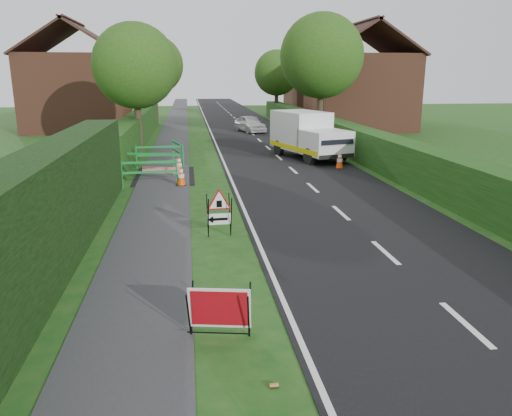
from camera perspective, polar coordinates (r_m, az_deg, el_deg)
ground at (r=10.50m, az=3.77°, el=-7.67°), size 120.00×120.00×0.00m
road_surface at (r=44.89m, az=-1.98°, el=9.80°), size 6.00×90.00×0.02m
footpath at (r=44.68m, az=-9.11°, el=9.60°), size 2.00×90.00×0.02m
hedge_west_near at (r=10.74m, az=-23.69°, el=-8.42°), size 1.10×18.00×2.50m
hedge_west_far at (r=31.89m, az=-13.19°, el=7.30°), size 1.00×24.00×1.80m
hedge_east at (r=27.16m, az=10.63°, el=6.17°), size 1.20×50.00×1.50m
house_west at (r=40.31m, az=-19.67°, el=12.50°), size 7.50×7.40×7.88m
house_east_a at (r=39.68m, az=11.69°, el=13.02°), size 7.50×7.40×7.88m
house_east_b at (r=53.36m, az=7.70°, el=13.61°), size 7.50×7.40×7.88m
tree_nw at (r=27.62m, az=-13.66°, el=15.49°), size 4.40×4.40×6.70m
tree_ne at (r=32.60m, az=7.51°, el=16.85°), size 5.20×5.20×7.79m
tree_fw at (r=43.57m, az=-11.59°, el=15.72°), size 4.80×4.80×7.24m
tree_fe at (r=48.22m, az=2.38°, el=15.17°), size 4.20×4.20×6.33m
red_rect_sign at (r=8.01m, az=-4.19°, el=-11.46°), size 1.06×0.76×0.83m
triangle_sign at (r=12.67m, az=-4.38°, el=-0.13°), size 0.76×0.76×1.07m
works_van at (r=25.14m, az=5.89°, el=8.41°), size 3.27×5.30×2.27m
traffic_cone_0 at (r=22.49m, az=9.54°, el=5.44°), size 0.38×0.38×0.79m
traffic_cone_1 at (r=24.18m, az=9.81°, el=6.08°), size 0.38×0.38×0.79m
traffic_cone_2 at (r=25.83m, az=8.88°, el=6.68°), size 0.38×0.38×0.79m
traffic_cone_3 at (r=18.94m, az=-8.57°, el=3.71°), size 0.38×0.38×0.79m
traffic_cone_4 at (r=21.31m, az=-8.80°, el=4.95°), size 0.38×0.38×0.79m
ped_barrier_0 at (r=18.93m, az=-12.10°, el=4.27°), size 2.08×0.51×1.00m
ped_barrier_1 at (r=20.97m, az=-12.07°, el=5.29°), size 2.09×0.74×1.00m
ped_barrier_2 at (r=22.93m, az=-11.01°, el=6.15°), size 2.07×0.40×1.00m
ped_barrier_3 at (r=23.82m, az=-8.93°, el=6.57°), size 0.84×2.08×1.00m
redwhite_plank at (r=19.91m, az=-10.74°, el=3.01°), size 1.45×0.45×0.25m
litter_can at (r=7.07m, az=2.07°, el=-19.85°), size 0.12×0.07×0.07m
hatchback_car at (r=36.85m, az=-0.67°, el=9.62°), size 2.28×3.78×1.20m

